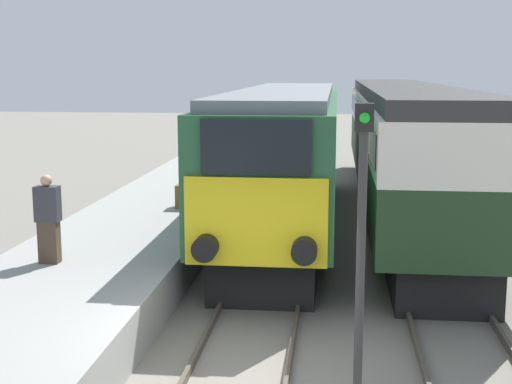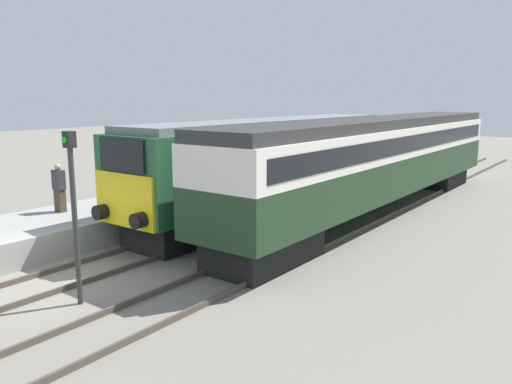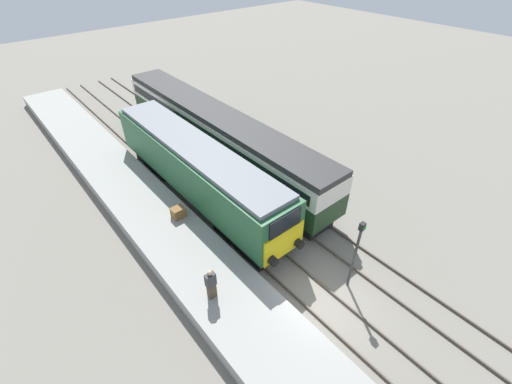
% 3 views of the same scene
% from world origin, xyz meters
% --- Properties ---
extents(ground_plane, '(120.00, 120.00, 0.00)m').
position_xyz_m(ground_plane, '(0.00, 0.00, 0.00)').
color(ground_plane, slate).
extents(platform_left, '(3.50, 50.00, 0.84)m').
position_xyz_m(platform_left, '(-3.30, 8.00, 0.42)').
color(platform_left, gray).
rests_on(platform_left, ground_plane).
extents(rails_near_track, '(1.51, 60.00, 0.14)m').
position_xyz_m(rails_near_track, '(0.00, 5.00, 0.07)').
color(rails_near_track, '#4C4238').
rests_on(rails_near_track, ground_plane).
extents(rails_far_track, '(1.50, 60.00, 0.14)m').
position_xyz_m(rails_far_track, '(3.40, 5.00, 0.07)').
color(rails_far_track, '#4C4238').
rests_on(rails_far_track, ground_plane).
extents(locomotive, '(2.70, 15.40, 3.84)m').
position_xyz_m(locomotive, '(0.00, 10.06, 2.17)').
color(locomotive, black).
rests_on(locomotive, ground_plane).
extents(passenger_carriage, '(2.75, 20.63, 3.88)m').
position_xyz_m(passenger_carriage, '(3.40, 12.86, 2.37)').
color(passenger_carriage, black).
rests_on(passenger_carriage, ground_plane).
extents(person_on_platform, '(0.44, 0.26, 1.65)m').
position_xyz_m(person_on_platform, '(-3.87, 2.92, 1.66)').
color(person_on_platform, '#473828').
rests_on(person_on_platform, platform_left).
extents(signal_post, '(0.24, 0.28, 3.96)m').
position_xyz_m(signal_post, '(1.70, -0.15, 2.35)').
color(signal_post, '#333333').
rests_on(signal_post, ground_plane).
extents(luggage_crate, '(0.70, 0.56, 0.60)m').
position_xyz_m(luggage_crate, '(-2.35, 8.41, 1.14)').
color(luggage_crate, brown).
rests_on(luggage_crate, platform_left).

